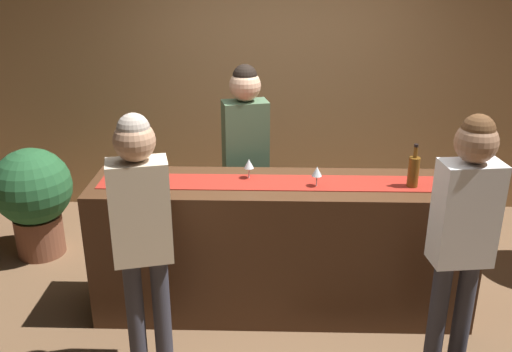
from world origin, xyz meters
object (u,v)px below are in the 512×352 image
(bartender, at_px, (245,148))
(wine_bottle_amber, at_px, (413,171))
(wine_glass_mid_counter, at_px, (317,172))
(customer_browsing, at_px, (141,221))
(potted_plant_tall, at_px, (34,195))
(customer_sipping, at_px, (464,223))
(wine_bottle_clear, at_px, (128,164))
(wine_glass_near_customer, at_px, (249,164))

(bartender, bearing_deg, wine_bottle_amber, 137.23)
(wine_glass_mid_counter, bearing_deg, bartender, 128.35)
(customer_browsing, xyz_separation_m, potted_plant_tall, (-1.26, 1.42, -0.47))
(customer_sipping, relative_size, customer_browsing, 1.00)
(wine_bottle_clear, height_order, bartender, bartender)
(wine_bottle_amber, distance_m, wine_glass_mid_counter, 0.64)
(wine_bottle_clear, bearing_deg, potted_plant_tall, 144.87)
(customer_sipping, bearing_deg, customer_browsing, 173.42)
(wine_bottle_clear, relative_size, wine_glass_mid_counter, 2.10)
(wine_bottle_amber, height_order, customer_sipping, customer_sipping)
(potted_plant_tall, bearing_deg, wine_bottle_clear, -35.13)
(wine_bottle_amber, bearing_deg, customer_sipping, -75.21)
(customer_sipping, distance_m, customer_browsing, 1.85)
(wine_bottle_clear, distance_m, bartender, 0.95)
(customer_sipping, bearing_deg, wine_bottle_amber, 97.77)
(bartender, bearing_deg, potted_plant_tall, -19.75)
(wine_bottle_clear, height_order, potted_plant_tall, wine_bottle_clear)
(wine_bottle_clear, bearing_deg, customer_sipping, -18.09)
(wine_bottle_clear, relative_size, customer_browsing, 0.18)
(bartender, distance_m, customer_browsing, 1.35)
(wine_bottle_amber, bearing_deg, potted_plant_tall, 164.76)
(customer_sipping, height_order, potted_plant_tall, customer_sipping)
(wine_bottle_clear, bearing_deg, customer_browsing, -71.42)
(wine_bottle_clear, bearing_deg, wine_glass_mid_counter, -4.27)
(customer_sipping, relative_size, potted_plant_tall, 1.74)
(wine_glass_near_customer, height_order, bartender, bartender)
(customer_browsing, bearing_deg, potted_plant_tall, 117.35)
(bartender, xyz_separation_m, potted_plant_tall, (-1.81, 0.18, -0.50))
(customer_sipping, bearing_deg, wine_bottle_clear, 154.89)
(bartender, distance_m, customer_sipping, 1.79)
(wine_bottle_amber, relative_size, wine_glass_mid_counter, 2.10)
(bartender, xyz_separation_m, customer_browsing, (-0.55, -1.24, -0.03))
(wine_bottle_clear, bearing_deg, wine_glass_near_customer, 2.56)
(customer_sipping, bearing_deg, bartender, 129.79)
(bartender, relative_size, potted_plant_tall, 1.77)
(bartender, bearing_deg, customer_sipping, 122.69)
(wine_glass_near_customer, distance_m, wine_glass_mid_counter, 0.48)
(wine_bottle_amber, xyz_separation_m, customer_browsing, (-1.69, -0.61, -0.09))
(wine_bottle_amber, relative_size, customer_sipping, 0.18)
(bartender, relative_size, customer_browsing, 1.02)
(wine_glass_mid_counter, height_order, customer_sipping, customer_sipping)
(wine_glass_mid_counter, height_order, bartender, bartender)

